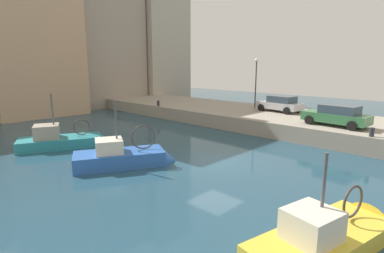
{
  "coord_description": "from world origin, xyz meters",
  "views": [
    {
      "loc": [
        -12.99,
        -10.75,
        5.45
      ],
      "look_at": [
        2.01,
        3.86,
        1.2
      ],
      "focal_mm": 28.62,
      "sensor_mm": 36.0,
      "label": 1
    }
  ],
  "objects_px": {
    "parked_car_silver": "(280,104)",
    "mooring_bollard_north": "(158,103)",
    "fishing_boat_yellow": "(331,243)",
    "fishing_boat_teal": "(66,145)",
    "mooring_bollard_mid": "(372,132)",
    "parked_car_green": "(337,115)",
    "quay_streetlamp": "(256,75)",
    "fishing_boat_blue": "(126,163)"
  },
  "relations": [
    {
      "from": "fishing_boat_yellow",
      "to": "parked_car_green",
      "type": "relative_size",
      "value": 1.38
    },
    {
      "from": "mooring_bollard_mid",
      "to": "quay_streetlamp",
      "type": "relative_size",
      "value": 0.11
    },
    {
      "from": "parked_car_green",
      "to": "mooring_bollard_north",
      "type": "bearing_deg",
      "value": 96.41
    },
    {
      "from": "parked_car_silver",
      "to": "quay_streetlamp",
      "type": "xyz_separation_m",
      "value": [
        0.44,
        2.97,
        2.51
      ]
    },
    {
      "from": "fishing_boat_blue",
      "to": "parked_car_green",
      "type": "distance_m",
      "value": 14.82
    },
    {
      "from": "mooring_bollard_mid",
      "to": "mooring_bollard_north",
      "type": "distance_m",
      "value": 20.0
    },
    {
      "from": "parked_car_green",
      "to": "mooring_bollard_mid",
      "type": "distance_m",
      "value": 3.4
    },
    {
      "from": "fishing_boat_blue",
      "to": "mooring_bollard_mid",
      "type": "distance_m",
      "value": 14.6
    },
    {
      "from": "parked_car_silver",
      "to": "quay_streetlamp",
      "type": "relative_size",
      "value": 0.87
    },
    {
      "from": "parked_car_green",
      "to": "parked_car_silver",
      "type": "bearing_deg",
      "value": 61.85
    },
    {
      "from": "fishing_boat_blue",
      "to": "parked_car_silver",
      "type": "bearing_deg",
      "value": -0.91
    },
    {
      "from": "parked_car_silver",
      "to": "fishing_boat_blue",
      "type": "bearing_deg",
      "value": 179.09
    },
    {
      "from": "fishing_boat_teal",
      "to": "parked_car_green",
      "type": "relative_size",
      "value": 1.38
    },
    {
      "from": "fishing_boat_teal",
      "to": "mooring_bollard_north",
      "type": "bearing_deg",
      "value": 21.45
    },
    {
      "from": "mooring_bollard_mid",
      "to": "fishing_boat_blue",
      "type": "bearing_deg",
      "value": 141.12
    },
    {
      "from": "mooring_bollard_north",
      "to": "parked_car_green",
      "type": "bearing_deg",
      "value": -83.59
    },
    {
      "from": "parked_car_silver",
      "to": "mooring_bollard_mid",
      "type": "height_order",
      "value": "parked_car_silver"
    },
    {
      "from": "parked_car_silver",
      "to": "mooring_bollard_north",
      "type": "xyz_separation_m",
      "value": [
        -5.21,
        11.14,
        -0.47
      ]
    },
    {
      "from": "fishing_boat_teal",
      "to": "mooring_bollard_mid",
      "type": "relative_size",
      "value": 11.23
    },
    {
      "from": "fishing_boat_yellow",
      "to": "mooring_bollard_mid",
      "type": "distance_m",
      "value": 11.6
    },
    {
      "from": "fishing_boat_teal",
      "to": "parked_car_silver",
      "type": "height_order",
      "value": "fishing_boat_teal"
    },
    {
      "from": "fishing_boat_teal",
      "to": "parked_car_silver",
      "type": "bearing_deg",
      "value": -20.54
    },
    {
      "from": "parked_car_green",
      "to": "fishing_boat_teal",
      "type": "bearing_deg",
      "value": 137.94
    },
    {
      "from": "parked_car_green",
      "to": "mooring_bollard_mid",
      "type": "xyz_separation_m",
      "value": [
        -1.94,
        -2.75,
        -0.48
      ]
    },
    {
      "from": "fishing_boat_blue",
      "to": "mooring_bollard_north",
      "type": "distance_m",
      "value": 15.75
    },
    {
      "from": "mooring_bollard_mid",
      "to": "quay_streetlamp",
      "type": "xyz_separation_m",
      "value": [
        5.65,
        11.83,
        2.98
      ]
    },
    {
      "from": "fishing_boat_blue",
      "to": "quay_streetlamp",
      "type": "bearing_deg",
      "value": 9.08
    },
    {
      "from": "fishing_boat_blue",
      "to": "mooring_bollard_north",
      "type": "relative_size",
      "value": 10.51
    },
    {
      "from": "fishing_boat_blue",
      "to": "parked_car_green",
      "type": "bearing_deg",
      "value": -25.68
    },
    {
      "from": "mooring_bollard_north",
      "to": "mooring_bollard_mid",
      "type": "bearing_deg",
      "value": -90.0
    },
    {
      "from": "quay_streetlamp",
      "to": "parked_car_silver",
      "type": "bearing_deg",
      "value": -98.47
    },
    {
      "from": "fishing_boat_yellow",
      "to": "quay_streetlamp",
      "type": "height_order",
      "value": "quay_streetlamp"
    },
    {
      "from": "fishing_boat_blue",
      "to": "mooring_bollard_north",
      "type": "xyz_separation_m",
      "value": [
        11.32,
        10.88,
        1.35
      ]
    },
    {
      "from": "fishing_boat_yellow",
      "to": "parked_car_green",
      "type": "height_order",
      "value": "fishing_boat_yellow"
    },
    {
      "from": "fishing_boat_yellow",
      "to": "parked_car_silver",
      "type": "xyz_separation_m",
      "value": [
        16.58,
        10.77,
        1.81
      ]
    },
    {
      "from": "parked_car_silver",
      "to": "mooring_bollard_north",
      "type": "relative_size",
      "value": 7.63
    },
    {
      "from": "fishing_boat_yellow",
      "to": "fishing_boat_teal",
      "type": "relative_size",
      "value": 1.0
    },
    {
      "from": "mooring_bollard_north",
      "to": "fishing_boat_yellow",
      "type": "bearing_deg",
      "value": -117.43
    },
    {
      "from": "mooring_bollard_mid",
      "to": "mooring_bollard_north",
      "type": "xyz_separation_m",
      "value": [
        0.0,
        20.0,
        0.0
      ]
    },
    {
      "from": "fishing_boat_yellow",
      "to": "quay_streetlamp",
      "type": "relative_size",
      "value": 1.28
    },
    {
      "from": "fishing_boat_yellow",
      "to": "mooring_bollard_north",
      "type": "xyz_separation_m",
      "value": [
        11.37,
        21.9,
        1.35
      ]
    },
    {
      "from": "mooring_bollard_mid",
      "to": "mooring_bollard_north",
      "type": "height_order",
      "value": "same"
    }
  ]
}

